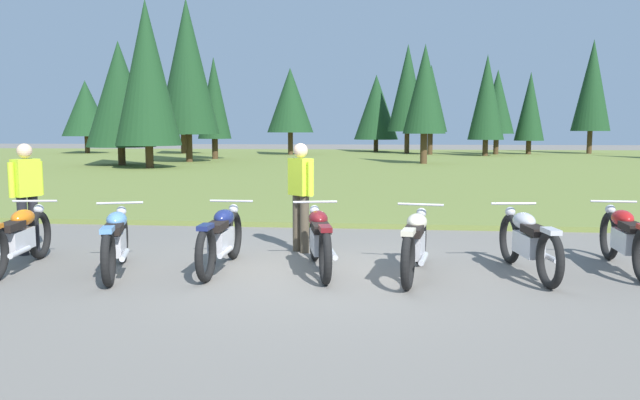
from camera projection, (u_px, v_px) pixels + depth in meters
ground_plane at (315, 273)px, 8.11m from camera, size 140.00×140.00×0.00m
grass_moorland at (367, 163)px, 33.52m from camera, size 80.00×44.00×0.10m
forest_treeline at (323, 94)px, 40.24m from camera, size 42.78×25.61×8.91m
motorcycle_orange at (19, 237)px, 8.29m from camera, size 0.66×2.09×0.88m
motorcycle_sky_blue at (116, 240)px, 8.07m from camera, size 0.83×2.04×0.88m
motorcycle_navy at (221, 237)px, 8.30m from camera, size 0.62×2.10×0.88m
motorcycle_maroon at (319, 239)px, 8.19m from camera, size 0.72×2.08×0.88m
motorcycle_cream at (415, 243)px, 7.90m from camera, size 0.63×2.09×0.88m
motorcycle_silver at (528, 241)px, 7.99m from camera, size 0.64×2.09×0.88m
motorcycle_red at (626, 238)px, 8.24m from camera, size 0.62×2.10×0.88m
rider_in_hivis_vest at (27, 192)px, 9.25m from camera, size 0.36×0.50×1.67m
rider_near_row_end at (301, 191)px, 9.43m from camera, size 0.42×0.41×1.67m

